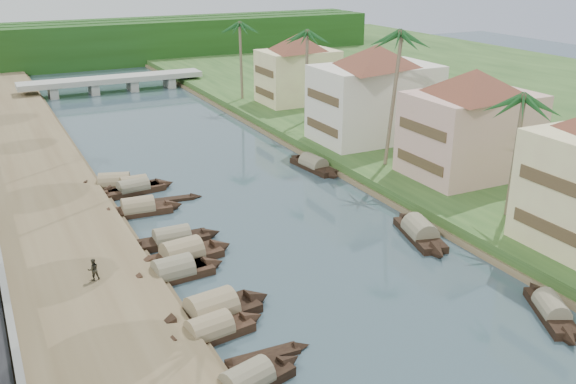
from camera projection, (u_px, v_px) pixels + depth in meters
name	position (u px, v px, depth m)	size (l,w,h in m)	color
ground	(368.00, 302.00, 40.01)	(220.00, 220.00, 0.00)	#34474E
left_bank	(54.00, 228.00, 49.88)	(10.00, 180.00, 0.80)	brown
right_bank	(417.00, 163.00, 64.53)	(16.00, 180.00, 1.20)	#24431B
treeline	(79.00, 44.00, 122.28)	(120.00, 14.00, 8.00)	#193A0F
bridge	(113.00, 81.00, 99.65)	(28.00, 4.00, 2.40)	#9A9B91
building_mid	(471.00, 122.00, 57.98)	(14.11, 14.11, 9.70)	#CB9B8F
building_far	(375.00, 92.00, 69.19)	(15.59, 15.59, 10.20)	beige
building_distant	(298.00, 68.00, 86.52)	(12.62, 12.62, 9.20)	beige
sampan_3	(247.00, 382.00, 31.92)	(7.33, 3.29, 1.97)	black
sampan_4	(210.00, 332.00, 36.16)	(7.34, 2.53, 2.07)	black
sampan_5	(212.00, 312.00, 38.12)	(8.41, 3.11, 2.58)	black
sampan_6	(174.00, 273.00, 42.82)	(7.61, 2.31, 2.24)	black
sampan_7	(178.00, 271.00, 43.09)	(6.34, 2.22, 1.73)	black
sampan_8	(182.00, 256.00, 45.23)	(8.12, 2.84, 2.43)	black
sampan_9	(172.00, 239.00, 47.81)	(7.79, 1.83, 1.99)	black
sampan_10	(138.00, 209.00, 53.37)	(7.81, 2.23, 2.14)	black
sampan_11	(134.00, 187.00, 58.57)	(6.96, 1.79, 2.03)	black
sampan_12	(134.00, 189.00, 57.92)	(8.04, 2.31, 1.93)	black
sampan_13	(115.00, 184.00, 59.10)	(8.29, 4.12, 2.23)	black
sampan_14	(551.00, 311.00, 38.31)	(4.55, 7.20, 1.84)	black
sampan_15	(420.00, 233.00, 48.90)	(3.80, 8.72, 2.28)	black
sampan_16	(313.00, 165.00, 64.45)	(2.53, 8.55, 2.07)	black
canoe_1	(263.00, 357.00, 34.44)	(5.67, 1.08, 0.91)	black
canoe_2	(169.00, 200.00, 56.23)	(6.07, 1.57, 0.87)	black
palm_1	(521.00, 100.00, 47.11)	(3.20, 3.20, 10.91)	brown
palm_2	(394.00, 37.00, 58.05)	(3.20, 3.20, 14.02)	brown
palm_3	(307.00, 34.00, 74.61)	(3.20, 3.20, 12.19)	brown
palm_7	(240.00, 25.00, 86.66)	(3.20, 3.20, 11.87)	brown
tree_6	(407.00, 89.00, 72.33)	(4.32, 4.32, 6.67)	brown
person_far	(93.00, 269.00, 40.87)	(0.71, 0.56, 1.47)	#312E22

